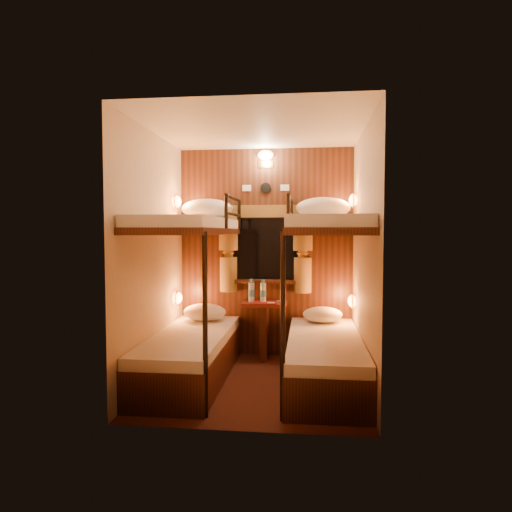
# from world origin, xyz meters

# --- Properties ---
(floor) EXTENTS (2.10, 2.10, 0.00)m
(floor) POSITION_xyz_m (0.00, 0.00, 0.00)
(floor) COLOR black
(floor) RESTS_ON ground
(ceiling) EXTENTS (2.10, 2.10, 0.00)m
(ceiling) POSITION_xyz_m (0.00, 0.00, 2.40)
(ceiling) COLOR silver
(ceiling) RESTS_ON wall_back
(wall_back) EXTENTS (2.40, 0.00, 2.40)m
(wall_back) POSITION_xyz_m (0.00, 1.05, 1.20)
(wall_back) COLOR #C6B293
(wall_back) RESTS_ON floor
(wall_front) EXTENTS (2.40, 0.00, 2.40)m
(wall_front) POSITION_xyz_m (0.00, -1.05, 1.20)
(wall_front) COLOR #C6B293
(wall_front) RESTS_ON floor
(wall_left) EXTENTS (0.00, 2.40, 2.40)m
(wall_left) POSITION_xyz_m (-1.00, 0.00, 1.20)
(wall_left) COLOR #C6B293
(wall_left) RESTS_ON floor
(wall_right) EXTENTS (0.00, 2.40, 2.40)m
(wall_right) POSITION_xyz_m (1.00, 0.00, 1.20)
(wall_right) COLOR #C6B293
(wall_right) RESTS_ON floor
(back_panel) EXTENTS (2.00, 0.03, 2.40)m
(back_panel) POSITION_xyz_m (0.00, 1.04, 1.20)
(back_panel) COLOR #321D0D
(back_panel) RESTS_ON floor
(bunk_left) EXTENTS (0.72, 1.90, 1.82)m
(bunk_left) POSITION_xyz_m (-0.65, 0.07, 0.56)
(bunk_left) COLOR #321D0D
(bunk_left) RESTS_ON floor
(bunk_right) EXTENTS (0.72, 1.90, 1.82)m
(bunk_right) POSITION_xyz_m (0.65, 0.07, 0.56)
(bunk_right) COLOR #321D0D
(bunk_right) RESTS_ON floor
(window) EXTENTS (1.00, 0.12, 0.79)m
(window) POSITION_xyz_m (0.00, 1.00, 1.18)
(window) COLOR black
(window) RESTS_ON back_panel
(curtains) EXTENTS (1.10, 0.22, 1.00)m
(curtains) POSITION_xyz_m (0.00, 0.97, 1.26)
(curtains) COLOR olive
(curtains) RESTS_ON back_panel
(back_fixtures) EXTENTS (0.54, 0.09, 0.48)m
(back_fixtures) POSITION_xyz_m (0.00, 1.00, 2.25)
(back_fixtures) COLOR black
(back_fixtures) RESTS_ON back_panel
(reading_lamps) EXTENTS (2.00, 0.20, 1.25)m
(reading_lamps) POSITION_xyz_m (-0.00, 0.70, 1.24)
(reading_lamps) COLOR orange
(reading_lamps) RESTS_ON wall_left
(table) EXTENTS (0.50, 0.34, 0.66)m
(table) POSITION_xyz_m (0.00, 0.85, 0.41)
(table) COLOR maroon
(table) RESTS_ON floor
(bottle_left) EXTENTS (0.08, 0.08, 0.26)m
(bottle_left) POSITION_xyz_m (-0.15, 0.86, 0.76)
(bottle_left) COLOR #99BFE5
(bottle_left) RESTS_ON table
(bottle_right) EXTENTS (0.07, 0.07, 0.25)m
(bottle_right) POSITION_xyz_m (-0.01, 0.85, 0.76)
(bottle_right) COLOR #99BFE5
(bottle_right) RESTS_ON table
(sachet_a) EXTENTS (0.08, 0.06, 0.01)m
(sachet_a) POSITION_xyz_m (0.08, 0.78, 0.65)
(sachet_a) COLOR silver
(sachet_a) RESTS_ON table
(sachet_b) EXTENTS (0.08, 0.06, 0.01)m
(sachet_b) POSITION_xyz_m (0.17, 0.94, 0.65)
(sachet_b) COLOR silver
(sachet_b) RESTS_ON table
(pillow_lower_left) EXTENTS (0.48, 0.34, 0.19)m
(pillow_lower_left) POSITION_xyz_m (-0.65, 0.69, 0.55)
(pillow_lower_left) COLOR white
(pillow_lower_left) RESTS_ON bunk_left
(pillow_lower_right) EXTENTS (0.43, 0.31, 0.17)m
(pillow_lower_right) POSITION_xyz_m (0.65, 0.74, 0.54)
(pillow_lower_right) COLOR white
(pillow_lower_right) RESTS_ON bunk_right
(pillow_upper_left) EXTENTS (0.59, 0.42, 0.23)m
(pillow_upper_left) POSITION_xyz_m (-0.65, 0.84, 1.70)
(pillow_upper_left) COLOR white
(pillow_upper_left) RESTS_ON bunk_left
(pillow_upper_right) EXTENTS (0.59, 0.42, 0.23)m
(pillow_upper_right) POSITION_xyz_m (0.65, 0.77, 1.70)
(pillow_upper_right) COLOR white
(pillow_upper_right) RESTS_ON bunk_right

